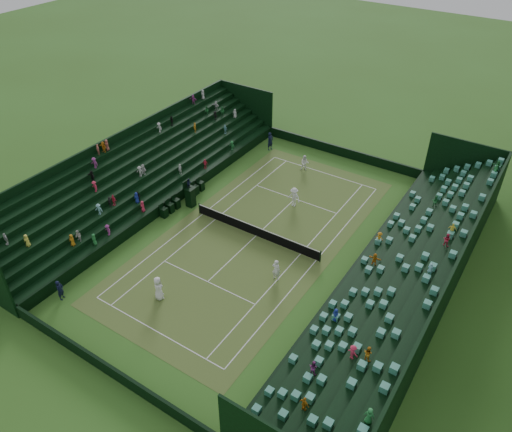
# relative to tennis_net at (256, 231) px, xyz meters

# --- Properties ---
(ground) EXTENTS (160.00, 160.00, 0.00)m
(ground) POSITION_rel_tennis_net_xyz_m (0.00, 0.00, -0.53)
(ground) COLOR #36611E
(ground) RESTS_ON ground
(court_surface) EXTENTS (12.97, 26.77, 0.01)m
(court_surface) POSITION_rel_tennis_net_xyz_m (0.00, 0.00, -0.52)
(court_surface) COLOR #3A7727
(court_surface) RESTS_ON ground
(perimeter_wall_north) EXTENTS (17.17, 0.20, 1.00)m
(perimeter_wall_north) POSITION_rel_tennis_net_xyz_m (0.00, 15.88, -0.03)
(perimeter_wall_north) COLOR black
(perimeter_wall_north) RESTS_ON ground
(perimeter_wall_south) EXTENTS (17.17, 0.20, 1.00)m
(perimeter_wall_south) POSITION_rel_tennis_net_xyz_m (0.00, -15.88, -0.03)
(perimeter_wall_south) COLOR black
(perimeter_wall_south) RESTS_ON ground
(perimeter_wall_east) EXTENTS (0.20, 31.77, 1.00)m
(perimeter_wall_east) POSITION_rel_tennis_net_xyz_m (8.48, 0.00, -0.03)
(perimeter_wall_east) COLOR black
(perimeter_wall_east) RESTS_ON ground
(perimeter_wall_west) EXTENTS (0.20, 31.77, 1.00)m
(perimeter_wall_west) POSITION_rel_tennis_net_xyz_m (-8.48, 0.00, -0.03)
(perimeter_wall_west) COLOR black
(perimeter_wall_west) RESTS_ON ground
(north_grandstand) EXTENTS (6.60, 32.00, 4.90)m
(north_grandstand) POSITION_rel_tennis_net_xyz_m (12.66, 0.00, 1.02)
(north_grandstand) COLOR black
(north_grandstand) RESTS_ON ground
(south_grandstand) EXTENTS (6.60, 32.00, 4.90)m
(south_grandstand) POSITION_rel_tennis_net_xyz_m (-12.66, 0.00, 1.02)
(south_grandstand) COLOR black
(south_grandstand) RESTS_ON ground
(tennis_net) EXTENTS (11.67, 0.10, 1.06)m
(tennis_net) POSITION_rel_tennis_net_xyz_m (0.00, 0.00, 0.00)
(tennis_net) COLOR black
(tennis_net) RESTS_ON ground
(umpire_chair) EXTENTS (0.88, 0.88, 2.76)m
(umpire_chair) POSITION_rel_tennis_net_xyz_m (-7.16, 0.50, 0.65)
(umpire_chair) COLOR black
(umpire_chair) RESTS_ON ground
(courtside_chairs) EXTENTS (0.57, 5.53, 1.23)m
(courtside_chairs) POSITION_rel_tennis_net_xyz_m (-8.02, 0.48, -0.06)
(courtside_chairs) COLOR black
(courtside_chairs) RESTS_ON ground
(player_near_west) EXTENTS (1.06, 0.86, 1.89)m
(player_near_west) POSITION_rel_tennis_net_xyz_m (-1.79, -9.51, 0.42)
(player_near_west) COLOR white
(player_near_west) RESTS_ON ground
(player_near_east) EXTENTS (0.66, 0.44, 1.80)m
(player_near_east) POSITION_rel_tennis_net_xyz_m (3.99, -3.45, 0.37)
(player_near_east) COLOR white
(player_near_east) RESTS_ON ground
(player_far_west) EXTENTS (0.97, 0.88, 1.61)m
(player_far_west) POSITION_rel_tennis_net_xyz_m (-1.74, 11.29, 0.28)
(player_far_west) COLOR white
(player_far_west) RESTS_ON ground
(player_far_east) EXTENTS (1.21, 0.74, 1.82)m
(player_far_east) POSITION_rel_tennis_net_xyz_m (0.41, 5.41, 0.38)
(player_far_east) COLOR white
(player_far_east) RESTS_ON ground
(line_judge_north) EXTENTS (0.63, 0.80, 1.94)m
(line_judge_north) POSITION_rel_tennis_net_xyz_m (-6.76, 13.06, 0.45)
(line_judge_north) COLOR black
(line_judge_north) RESTS_ON ground
(line_judge_south) EXTENTS (0.57, 0.68, 1.61)m
(line_judge_south) POSITION_rel_tennis_net_xyz_m (-7.43, -13.22, 0.28)
(line_judge_south) COLOR black
(line_judge_south) RESTS_ON ground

